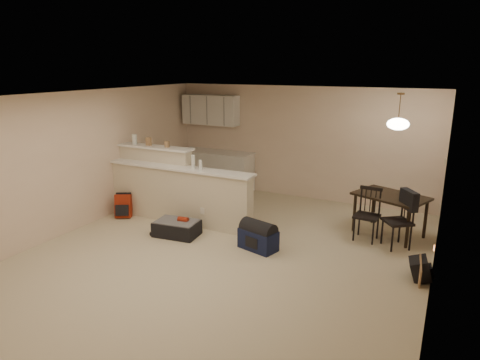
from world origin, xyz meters
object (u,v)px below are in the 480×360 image
Objects in this scene: dining_table at (391,200)px; navy_duffel at (258,239)px; suitcase at (177,228)px; black_daypack at (420,269)px; dining_chair_far at (397,220)px; red_backpack at (123,206)px; pendant_lamp at (398,123)px; dining_chair_near at (367,215)px.

navy_duffel is at bearing -116.59° from dining_table.
suitcase is at bearing -160.62° from navy_duffel.
dining_chair_far is at bearing 16.05° from black_daypack.
dining_table is at bearing 14.58° from black_daypack.
navy_duffel reaches higher than suitcase.
navy_duffel is at bearing -31.75° from red_backpack.
suitcase is (-3.35, -1.73, -1.86)m from pendant_lamp.
black_daypack is (0.65, -1.52, -1.84)m from pendant_lamp.
dining_chair_near is at bearing 16.94° from suitcase.
red_backpack is (-4.85, -1.42, -1.76)m from pendant_lamp.
dining_table reaches higher than black_daypack.
dining_table is at bearing -11.50° from red_backpack.
pendant_lamp is 1.62m from dining_chair_near.
dining_chair_near reaches higher than suitcase.
pendant_lamp reaches higher than black_daypack.
dining_table is at bearing 163.71° from dining_chair_far.
pendant_lamp is 1.00× the size of navy_duffel.
red_backpack is at bearing 80.32° from black_daypack.
pendant_lamp is 5.35m from red_backpack.
dining_table is 5.07m from red_backpack.
black_daypack is (5.50, -0.11, -0.08)m from red_backpack.
dining_chair_far is (0.19, -0.52, -1.51)m from pendant_lamp.
navy_duffel is at bearing -138.14° from pendant_lamp.
red_backpack is 5.50m from black_daypack.
black_daypack is at bearing 17.74° from navy_duffel.
navy_duffel is at bearing -136.87° from dining_chair_near.
dining_chair_near is 1.49m from black_daypack.
red_backpack is at bearing -163.14° from dining_chair_near.
suitcase is at bearing -39.77° from red_backpack.
pendant_lamp reaches higher than dining_chair_near.
navy_duffel is 2.47m from black_daypack.
suitcase is (-3.54, -1.21, -0.35)m from dining_chair_far.
dining_chair_near is at bearing -104.54° from dining_table.
black_daypack is at bearing -43.94° from dining_chair_near.
pendant_lamp is 1.82× the size of black_daypack.
red_backpack is 1.36× the size of black_daypack.
black_daypack reaches higher than suitcase.
pendant_lamp is 4.21m from suitcase.
navy_duffel is (-1.81, -1.63, -1.82)m from pendant_lamp.
dining_chair_near is 1.48× the size of navy_duffel.
black_daypack is (0.46, -1.00, -0.33)m from dining_chair_far.
red_backpack is (-4.53, -0.99, -0.23)m from dining_chair_near.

